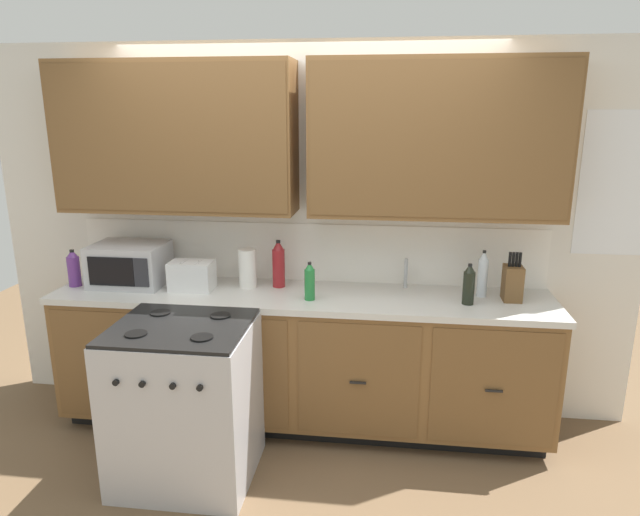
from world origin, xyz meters
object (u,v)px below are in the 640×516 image
at_px(bottle_violet, 74,268).
at_px(stove_range, 185,402).
at_px(bottle_dark, 469,285).
at_px(bottle_red, 279,264).
at_px(microwave, 130,264).
at_px(toaster, 192,276).
at_px(knife_block, 513,282).
at_px(bottle_green, 310,281).
at_px(bottle_clear, 483,274).
at_px(paper_towel_roll, 247,268).

bearing_deg(bottle_violet, stove_range, -31.94).
relative_size(bottle_dark, bottle_violet, 1.01).
distance_m(bottle_red, bottle_dark, 1.23).
bearing_deg(microwave, toaster, -7.34).
bearing_deg(microwave, knife_block, -0.27).
height_order(bottle_green, bottle_clear, bottle_clear).
height_order(knife_block, bottle_clear, knife_block).
xyz_separation_m(bottle_red, bottle_green, (0.24, -0.24, -0.04)).
relative_size(bottle_clear, bottle_violet, 1.20).
bearing_deg(stove_range, bottle_violet, 148.06).
height_order(microwave, knife_block, knife_block).
xyz_separation_m(paper_towel_roll, bottle_violet, (-1.16, -0.12, -0.01)).
bearing_deg(bottle_red, microwave, -175.58).
distance_m(toaster, bottle_violet, 0.81).
bearing_deg(stove_range, microwave, 131.60).
height_order(microwave, paper_towel_roll, microwave).
bearing_deg(bottle_violet, bottle_green, -2.83).
distance_m(bottle_green, bottle_clear, 1.09).
distance_m(toaster, bottle_red, 0.57).
distance_m(bottle_dark, bottle_violet, 2.58).
xyz_separation_m(stove_range, microwave, (-0.61, 0.68, 0.61)).
bearing_deg(bottle_green, toaster, 172.63).
relative_size(stove_range, paper_towel_roll, 3.65).
distance_m(microwave, paper_towel_roll, 0.81).
relative_size(stove_range, bottle_dark, 3.74).
bearing_deg(microwave, bottle_violet, -167.02).
height_order(bottle_red, bottle_green, bottle_red).
distance_m(bottle_red, bottle_clear, 1.32).
relative_size(knife_block, paper_towel_roll, 1.19).
height_order(stove_range, knife_block, knife_block).
bearing_deg(toaster, bottle_violet, -178.33).
bearing_deg(microwave, bottle_clear, 1.06).
bearing_deg(knife_block, microwave, 179.73).
bearing_deg(bottle_green, stove_range, -141.14).
distance_m(knife_block, bottle_violet, 2.86).
bearing_deg(knife_block, bottle_violet, -178.59).
xyz_separation_m(bottle_clear, bottle_violet, (-2.68, -0.13, -0.02)).
bearing_deg(bottle_dark, knife_block, 20.99).
relative_size(toaster, bottle_dark, 1.10).
bearing_deg(bottle_dark, paper_towel_roll, 173.77).
bearing_deg(bottle_dark, toaster, 178.05).
height_order(paper_towel_roll, bottle_red, bottle_red).
relative_size(knife_block, bottle_clear, 1.03).
height_order(toaster, bottle_dark, bottle_dark).
bearing_deg(knife_block, bottle_red, 176.55).
distance_m(stove_range, microwave, 1.10).
xyz_separation_m(microwave, bottle_green, (1.25, -0.16, -0.02)).
bearing_deg(bottle_red, knife_block, -3.45).
relative_size(toaster, paper_towel_roll, 1.08).
bearing_deg(bottle_dark, bottle_violet, 179.19).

